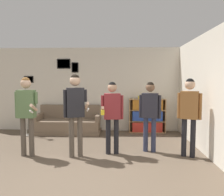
{
  "coord_description": "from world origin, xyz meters",
  "views": [
    {
      "loc": [
        0.87,
        -3.33,
        1.64
      ],
      "look_at": [
        0.65,
        1.88,
        1.23
      ],
      "focal_mm": 35.0,
      "sensor_mm": 36.0,
      "label": 1
    }
  ],
  "objects": [
    {
      "name": "wall_right",
      "position": [
        2.75,
        1.88,
        1.35
      ],
      "size": [
        0.06,
        6.15,
        2.7
      ],
      "color": "silver",
      "rests_on": "ground_plane"
    },
    {
      "name": "couch",
      "position": [
        -0.77,
        3.36,
        0.28
      ],
      "size": [
        2.0,
        0.8,
        0.86
      ],
      "color": "#7A6651",
      "rests_on": "ground_plane"
    },
    {
      "name": "bookshelf",
      "position": [
        1.7,
        3.56,
        0.53
      ],
      "size": [
        1.14,
        0.3,
        1.06
      ],
      "color": "#A87F51",
      "rests_on": "ground_plane"
    },
    {
      "name": "wall_back",
      "position": [
        -0.01,
        3.78,
        1.35
      ],
      "size": [
        7.85,
        0.08,
        2.7
      ],
      "color": "silver",
      "rests_on": "ground_plane"
    },
    {
      "name": "floor_lamp",
      "position": [
        -1.96,
        2.99,
        0.9
      ],
      "size": [
        0.28,
        0.28,
        1.65
      ],
      "color": "#ADA89E",
      "rests_on": "ground_plane"
    },
    {
      "name": "person_player_foreground_left",
      "position": [
        -1.17,
        1.25,
        1.06
      ],
      "size": [
        0.5,
        0.46,
        1.72
      ],
      "color": "brown",
      "rests_on": "ground_plane"
    },
    {
      "name": "person_watcher_holding_cup",
      "position": [
        0.67,
        1.46,
        0.99
      ],
      "size": [
        0.5,
        0.44,
        1.62
      ],
      "color": "black",
      "rests_on": "ground_plane"
    },
    {
      "name": "person_spectator_far_right",
      "position": [
        2.32,
        1.34,
        1.04
      ],
      "size": [
        0.47,
        0.32,
        1.69
      ],
      "color": "black",
      "rests_on": "ground_plane"
    },
    {
      "name": "person_player_foreground_center",
      "position": [
        -0.1,
        1.23,
        1.1
      ],
      "size": [
        0.58,
        0.43,
        1.78
      ],
      "color": "brown",
      "rests_on": "ground_plane"
    },
    {
      "name": "person_spectator_near_bookshelf",
      "position": [
        1.53,
        1.65,
        0.98
      ],
      "size": [
        0.49,
        0.28,
        1.61
      ],
      "color": "#2D334C",
      "rests_on": "ground_plane"
    },
    {
      "name": "drinking_cup",
      "position": [
        1.45,
        3.56,
        1.12
      ],
      "size": [
        0.08,
        0.08,
        0.1
      ],
      "color": "yellow",
      "rests_on": "bookshelf"
    },
    {
      "name": "ground_plane",
      "position": [
        0.0,
        0.0,
        0.0
      ],
      "size": [
        20.0,
        20.0,
        0.0
      ],
      "primitive_type": "plane",
      "color": "brown"
    }
  ]
}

